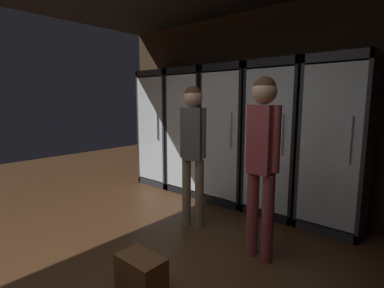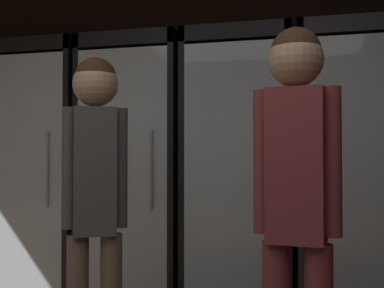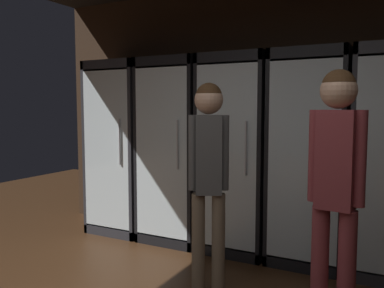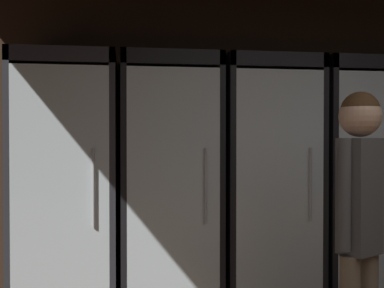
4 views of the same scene
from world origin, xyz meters
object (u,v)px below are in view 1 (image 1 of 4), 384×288
(cooler_center, at_px, (233,136))
(shopper_far, at_px, (262,149))
(shopper_near, at_px, (193,140))
(cooler_far_right, at_px, (338,146))
(cooler_far_left, at_px, (165,129))
(cooler_right, at_px, (279,140))
(cooler_left, at_px, (195,132))
(wine_crate_floor, at_px, (141,273))

(cooler_center, height_order, shopper_far, cooler_center)
(shopper_near, bearing_deg, cooler_far_right, 40.86)
(cooler_far_left, relative_size, cooler_center, 1.00)
(cooler_right, distance_m, shopper_near, 1.24)
(cooler_far_right, xyz_separation_m, shopper_near, (-1.28, -1.11, 0.07))
(cooler_far_right, height_order, shopper_far, cooler_far_right)
(cooler_left, xyz_separation_m, cooler_right, (1.46, -0.00, -0.01))
(cooler_right, distance_m, cooler_far_right, 0.73)
(cooler_far_left, relative_size, cooler_left, 1.00)
(cooler_right, bearing_deg, shopper_near, -116.56)
(cooler_center, xyz_separation_m, shopper_far, (1.13, -1.23, 0.08))
(cooler_right, bearing_deg, cooler_far_right, 0.18)
(cooler_left, distance_m, cooler_right, 1.46)
(cooler_center, distance_m, shopper_far, 1.67)
(cooler_left, relative_size, cooler_right, 1.00)
(shopper_near, xyz_separation_m, wine_crate_floor, (0.48, -1.19, -0.90))
(cooler_far_left, distance_m, shopper_near, 1.97)
(cooler_left, bearing_deg, cooler_far_left, 179.76)
(cooler_center, bearing_deg, cooler_far_left, 179.93)
(cooler_far_right, bearing_deg, cooler_far_left, 179.98)
(cooler_right, bearing_deg, shopper_far, -72.02)
(cooler_left, height_order, cooler_right, same)
(cooler_far_left, bearing_deg, cooler_far_right, -0.02)
(shopper_far, bearing_deg, cooler_far_left, 154.42)
(cooler_right, xyz_separation_m, wine_crate_floor, (-0.07, -2.29, -0.84))
(cooler_far_left, xyz_separation_m, wine_crate_floor, (2.11, -2.30, -0.84))
(cooler_far_left, distance_m, cooler_left, 0.73)
(cooler_far_right, relative_size, shopper_near, 1.20)
(cooler_center, bearing_deg, cooler_right, -0.10)
(cooler_right, bearing_deg, cooler_far_left, 179.92)
(cooler_far_left, height_order, cooler_right, same)
(cooler_right, distance_m, shopper_far, 1.30)
(shopper_near, xyz_separation_m, shopper_far, (0.95, -0.13, 0.02))
(cooler_far_right, height_order, shopper_near, cooler_far_right)
(cooler_far_left, distance_m, cooler_center, 1.45)
(cooler_far_left, bearing_deg, shopper_far, -25.58)
(cooler_left, bearing_deg, cooler_right, -0.01)
(cooler_right, relative_size, shopper_near, 1.20)
(cooler_far_right, xyz_separation_m, wine_crate_floor, (-0.80, -2.30, -0.83))
(shopper_near, bearing_deg, wine_crate_floor, -67.87)
(cooler_left, relative_size, wine_crate_floor, 5.13)
(cooler_center, xyz_separation_m, cooler_right, (0.73, -0.00, 0.00))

